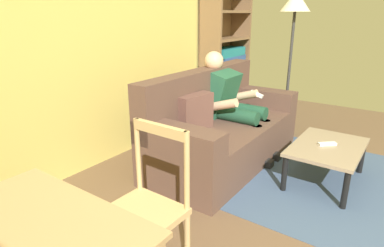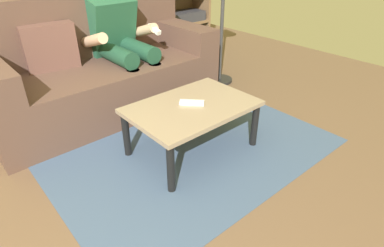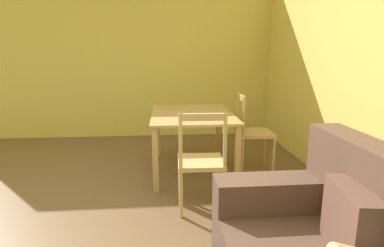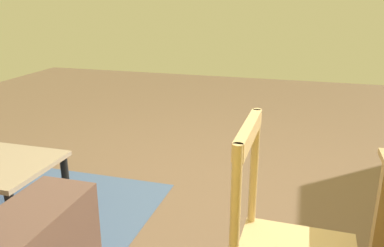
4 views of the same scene
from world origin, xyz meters
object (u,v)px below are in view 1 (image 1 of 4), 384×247
at_px(couch, 221,130).
at_px(tv_remote, 327,144).
at_px(dining_chair_facing_couch, 144,211).
at_px(floor_lamp, 294,15).
at_px(coffee_table, 327,150).
at_px(person_lounging, 232,103).
at_px(bookshelf, 224,62).

distance_m(couch, tv_remote, 1.07).
relative_size(dining_chair_facing_couch, floor_lamp, 0.52).
relative_size(coffee_table, tv_remote, 5.07).
bearing_deg(coffee_table, person_lounging, 85.52).
bearing_deg(coffee_table, floor_lamp, 36.03).
xyz_separation_m(person_lounging, tv_remote, (-0.08, -1.06, -0.21)).
bearing_deg(person_lounging, dining_chair_facing_couch, -165.68).
distance_m(couch, dining_chair_facing_couch, 1.79).
bearing_deg(person_lounging, bookshelf, 32.90).
height_order(couch, tv_remote, couch).
bearing_deg(coffee_table, couch, 97.75).
bearing_deg(floor_lamp, dining_chair_facing_couch, -175.66).
xyz_separation_m(dining_chair_facing_couch, floor_lamp, (2.96, 0.22, 1.06)).
height_order(coffee_table, floor_lamp, floor_lamp).
height_order(couch, coffee_table, couch).
bearing_deg(dining_chair_facing_couch, tv_remote, -16.74).
bearing_deg(floor_lamp, couch, 167.76).
bearing_deg(floor_lamp, bookshelf, 76.59).
height_order(tv_remote, dining_chair_facing_couch, dining_chair_facing_couch).
xyz_separation_m(coffee_table, dining_chair_facing_couch, (-1.86, 0.57, 0.14)).
bearing_deg(dining_chair_facing_couch, bookshelf, 22.31).
distance_m(dining_chair_facing_couch, floor_lamp, 3.15).
relative_size(coffee_table, dining_chair_facing_couch, 0.92).
xyz_separation_m(tv_remote, floor_lamp, (1.09, 0.79, 1.13)).
height_order(tv_remote, floor_lamp, floor_lamp).
bearing_deg(couch, dining_chair_facing_couch, -163.93).
distance_m(couch, floor_lamp, 1.73).
relative_size(couch, bookshelf, 1.01).
bearing_deg(dining_chair_facing_couch, person_lounging, 14.32).
bearing_deg(tv_remote, coffee_table, -171.09).
bearing_deg(person_lounging, floor_lamp, -15.03).
height_order(person_lounging, tv_remote, person_lounging).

